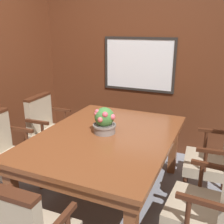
{
  "coord_description": "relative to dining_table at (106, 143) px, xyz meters",
  "views": [
    {
      "loc": [
        1.12,
        -1.94,
        1.78
      ],
      "look_at": [
        0.08,
        0.45,
        0.93
      ],
      "focal_mm": 42.0,
      "sensor_mm": 36.0,
      "label": 1
    }
  ],
  "objects": [
    {
      "name": "ground_plane",
      "position": [
        -0.08,
        -0.3,
        -0.64
      ],
      "size": [
        14.0,
        14.0,
        0.0
      ],
      "primitive_type": "plane",
      "color": "gray"
    },
    {
      "name": "wall_back",
      "position": [
        -0.08,
        1.39,
        0.59
      ],
      "size": [
        7.2,
        0.08,
        2.45
      ],
      "color": "#5B2D19",
      "rests_on": "ground_plane"
    },
    {
      "name": "dining_table",
      "position": [
        0.0,
        0.0,
        0.0
      ],
      "size": [
        1.32,
        1.78,
        0.73
      ],
      "color": "brown",
      "rests_on": "ground_plane"
    },
    {
      "name": "chair_right_near",
      "position": [
        1.05,
        -0.41,
        -0.12
      ],
      "size": [
        0.5,
        0.58,
        0.93
      ],
      "rotation": [
        0.0,
        0.0,
        -1.64
      ],
      "color": "#472314",
      "rests_on": "ground_plane"
    },
    {
      "name": "chair_left_far",
      "position": [
        -1.03,
        0.38,
        -0.12
      ],
      "size": [
        0.49,
        0.57,
        0.93
      ],
      "rotation": [
        0.0,
        0.0,
        1.61
      ],
      "color": "#472314",
      "rests_on": "ground_plane"
    },
    {
      "name": "chair_right_far",
      "position": [
        1.06,
        0.4,
        -0.12
      ],
      "size": [
        0.5,
        0.58,
        0.93
      ],
      "rotation": [
        0.0,
        0.0,
        -1.5
      ],
      "color": "#472314",
      "rests_on": "ground_plane"
    },
    {
      "name": "chair_left_near",
      "position": [
        -1.01,
        -0.41,
        -0.12
      ],
      "size": [
        0.49,
        0.57,
        0.93
      ],
      "rotation": [
        0.0,
        0.0,
        1.61
      ],
      "color": "#472314",
      "rests_on": "ground_plane"
    },
    {
      "name": "potted_plant",
      "position": [
        -0.04,
        0.04,
        0.22
      ],
      "size": [
        0.24,
        0.24,
        0.27
      ],
      "color": "gray",
      "rests_on": "dining_table"
    }
  ]
}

